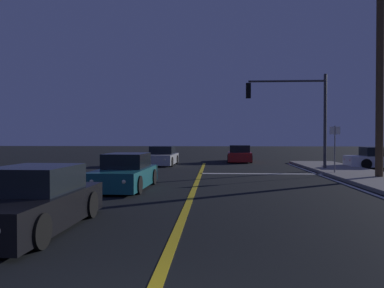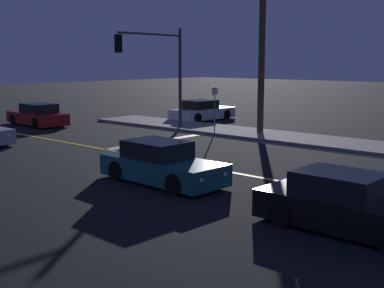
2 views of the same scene
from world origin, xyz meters
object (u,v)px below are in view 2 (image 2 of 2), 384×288
(car_mid_block_white, at_px, (202,111))
(utility_pole_right, at_px, (262,32))
(car_distant_tail_black, at_px, (346,205))
(car_parked_curb_teal, at_px, (161,165))
(traffic_signal_near_right, at_px, (158,62))
(street_sign_corner, at_px, (215,102))
(car_far_approaching_red, at_px, (38,116))

(car_mid_block_white, xyz_separation_m, utility_pole_right, (-3.14, -6.78, 4.78))
(car_distant_tail_black, distance_m, utility_pole_right, 16.05)
(car_parked_curb_teal, xyz_separation_m, traffic_signal_near_right, (8.19, 8.42, 3.27))
(utility_pole_right, bearing_deg, street_sign_corner, 125.29)
(traffic_signal_near_right, bearing_deg, car_mid_block_white, -161.43)
(car_distant_tail_black, xyz_separation_m, utility_pole_right, (11.47, 10.16, 4.78))
(car_far_approaching_red, bearing_deg, traffic_signal_near_right, -67.38)
(car_mid_block_white, height_order, utility_pole_right, utility_pole_right)
(car_parked_curb_teal, distance_m, car_distant_tail_black, 6.54)
(car_far_approaching_red, relative_size, traffic_signal_near_right, 0.81)
(car_parked_curb_teal, bearing_deg, street_sign_corner, -148.19)
(car_far_approaching_red, height_order, street_sign_corner, street_sign_corner)
(car_mid_block_white, height_order, car_parked_curb_teal, same)
(car_far_approaching_red, height_order, traffic_signal_near_right, traffic_signal_near_right)
(car_far_approaching_red, height_order, car_distant_tail_black, same)
(car_distant_tail_black, bearing_deg, utility_pole_right, -137.68)
(car_distant_tail_black, relative_size, utility_pole_right, 0.41)
(car_parked_curb_teal, bearing_deg, traffic_signal_near_right, -132.70)
(car_mid_block_white, height_order, traffic_signal_near_right, traffic_signal_near_right)
(car_far_approaching_red, xyz_separation_m, street_sign_corner, (4.21, -10.53, 1.14))
(car_far_approaching_red, xyz_separation_m, car_parked_curb_teal, (-5.41, -16.15, -0.00))
(car_parked_curb_teal, xyz_separation_m, car_distant_tail_black, (-0.45, -6.52, -0.00))
(car_mid_block_white, xyz_separation_m, car_distant_tail_black, (-14.61, -16.94, -0.00))
(traffic_signal_near_right, relative_size, utility_pole_right, 0.55)
(car_parked_curb_teal, relative_size, street_sign_corner, 1.73)
(car_mid_block_white, bearing_deg, street_sign_corner, -41.00)
(car_far_approaching_red, bearing_deg, car_parked_curb_teal, -105.68)
(car_distant_tail_black, bearing_deg, street_sign_corner, -128.89)
(car_parked_curb_teal, relative_size, car_distant_tail_black, 1.03)
(traffic_signal_near_right, bearing_deg, utility_pole_right, 120.60)
(utility_pole_right, relative_size, street_sign_corner, 4.06)
(car_distant_tail_black, bearing_deg, car_parked_curb_teal, -93.15)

